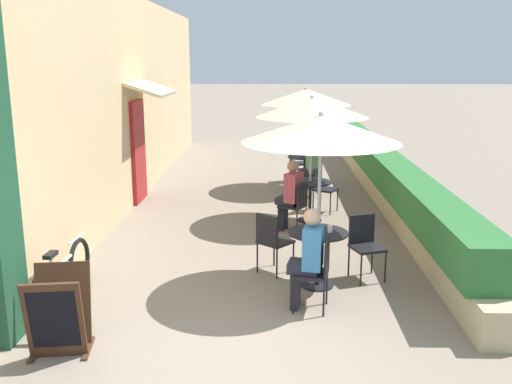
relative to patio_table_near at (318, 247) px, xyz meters
name	(u,v)px	position (x,y,z in m)	size (l,w,h in m)	color
ground_plane	(231,371)	(-0.99, -2.14, -0.54)	(120.00, 120.00, 0.00)	gray
cafe_facade_wall	(136,99)	(-3.53, 5.15, 1.55)	(0.98, 14.85, 4.20)	#D6B784
planter_hedge	(380,171)	(1.76, 5.19, -0.01)	(0.60, 13.85, 1.01)	tan
patio_table_near	(318,247)	(0.00, 0.00, 0.00)	(0.78, 0.78, 0.75)	black
patio_umbrella_near	(321,129)	(0.00, 0.00, 1.55)	(2.01, 2.01, 2.31)	#B7B7BC
cafe_chair_near_left	(317,269)	(-0.06, -0.73, -0.03)	(0.47, 0.47, 0.87)	black
seated_patron_near_left	(308,255)	(-0.17, -0.71, 0.14)	(0.45, 0.39, 1.25)	#23232D
cafe_chair_near_right	(365,242)	(0.66, 0.31, -0.03)	(0.51, 0.51, 0.87)	black
cafe_chair_near_back	(272,238)	(-0.60, 0.42, -0.03)	(0.56, 0.56, 0.87)	black
coffee_cup_near	(330,229)	(0.15, -0.01, 0.25)	(0.07, 0.07, 0.09)	white
patio_table_mid	(310,192)	(0.10, 3.09, 0.00)	(0.78, 0.78, 0.75)	black
patio_umbrella_mid	(312,107)	(0.10, 3.09, 1.55)	(2.01, 2.01, 2.31)	#B7B7BC
cafe_chair_mid_left	(296,203)	(-0.18, 2.41, -0.03)	(0.54, 0.54, 0.87)	black
seated_patron_mid_left	(291,192)	(-0.28, 2.46, 0.14)	(0.50, 0.47, 1.25)	#23232D
cafe_chair_mid_right	(322,186)	(0.38, 3.77, -0.03)	(0.54, 0.54, 0.87)	black
patio_table_far	(305,165)	(0.15, 5.77, 0.00)	(0.78, 0.78, 0.75)	black
patio_umbrella_far	(306,97)	(0.15, 5.77, 1.55)	(2.01, 2.01, 2.31)	#B7B7BC
cafe_chair_far_left	(296,161)	(-0.03, 6.48, -0.03)	(0.45, 0.45, 0.87)	black
cafe_chair_far_right	(315,172)	(0.32, 5.06, -0.03)	(0.45, 0.45, 0.87)	black
seated_patron_far_right	(310,165)	(0.21, 5.05, 0.14)	(0.44, 0.37, 1.25)	#23232D
coffee_cup_far	(302,154)	(0.08, 5.80, 0.25)	(0.07, 0.07, 0.09)	teal
bicycle_leaning	(63,275)	(-3.19, -0.54, -0.21)	(0.16, 1.67, 0.72)	black
menu_board	(59,313)	(-2.77, -1.80, -0.12)	(0.65, 0.70, 0.87)	#422819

